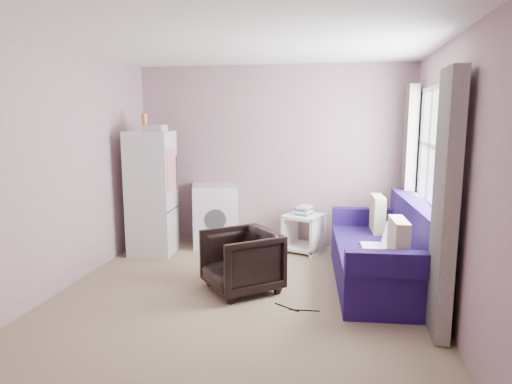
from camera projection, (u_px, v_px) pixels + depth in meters
room at (241, 176)px, 4.33m from camera, size 3.84×4.24×2.54m
armchair at (241, 258)px, 4.75m from camera, size 0.93×0.94×0.71m
fridge at (152, 192)px, 5.99m from camera, size 0.61×0.60×1.84m
washing_machine at (215, 214)px, 6.41m from camera, size 0.76×0.76×0.86m
side_table at (304, 230)px, 6.14m from camera, size 0.59×0.59×0.63m
sofa at (386, 255)px, 4.92m from camera, size 1.08×2.11×0.91m
window_dressing at (423, 185)px, 4.70m from camera, size 0.17×2.62×2.18m
floor_cables at (295, 309)px, 4.33m from camera, size 0.44×0.16×0.01m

